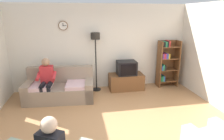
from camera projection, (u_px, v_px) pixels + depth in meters
ground_plane at (117, 131)px, 3.98m from camera, size 12.00×12.00×0.00m
back_wall_assembly at (101, 47)px, 6.10m from camera, size 6.20×0.17×2.70m
couch at (60, 89)px, 5.41m from camera, size 1.96×1.02×0.90m
tv_stand at (126, 82)px, 6.16m from camera, size 1.10×0.56×0.51m
tv at (127, 68)px, 6.00m from camera, size 0.60×0.49×0.44m
bookshelf at (166, 62)px, 6.31m from camera, size 0.68×0.36×1.57m
floor_lamp at (96, 46)px, 5.75m from camera, size 0.28×0.28×1.85m
person_on_couch at (46, 78)px, 5.14m from camera, size 0.53×0.56×1.24m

